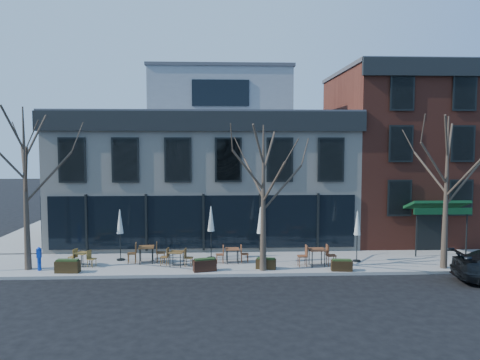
{
  "coord_description": "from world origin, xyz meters",
  "views": [
    {
      "loc": [
        0.83,
        -26.18,
        6.29
      ],
      "look_at": [
        2.15,
        2.0,
        4.11
      ],
      "focal_mm": 35.0,
      "sensor_mm": 36.0,
      "label": 1
    }
  ],
  "objects": [
    {
      "name": "cafe_set_4",
      "position": [
        5.79,
        -3.22,
        0.69
      ],
      "size": [
        2.01,
        0.84,
        1.05
      ],
      "color": "brown",
      "rests_on": "sidewalk_front"
    },
    {
      "name": "planter_3",
      "position": [
        6.79,
        -4.2,
        0.43
      ],
      "size": [
        1.04,
        0.52,
        0.56
      ],
      "color": "black",
      "rests_on": "sidewalk_front"
    },
    {
      "name": "red_brick_building",
      "position": [
        13.0,
        4.98,
        5.64
      ],
      "size": [
        8.2,
        11.78,
        11.18
      ],
      "color": "maroon",
      "rests_on": "ground"
    },
    {
      "name": "planter_1",
      "position": [
        0.17,
        -3.93,
        0.46
      ],
      "size": [
        1.17,
        0.68,
        0.62
      ],
      "color": "black",
      "rests_on": "sidewalk_front"
    },
    {
      "name": "ground",
      "position": [
        0.0,
        0.0,
        0.0
      ],
      "size": [
        120.0,
        120.0,
        0.0
      ],
      "primitive_type": "plane",
      "color": "black",
      "rests_on": "ground"
    },
    {
      "name": "tree_corner",
      "position": [
        -8.49,
        -3.2,
        4.25
      ],
      "size": [
        3.93,
        3.98,
        7.92
      ],
      "color": "#382B21",
      "rests_on": "sidewalk_front"
    },
    {
      "name": "corner_building",
      "position": [
        0.07,
        5.07,
        4.72
      ],
      "size": [
        18.39,
        10.39,
        11.1
      ],
      "color": "beige",
      "rests_on": "ground"
    },
    {
      "name": "umbrella_4",
      "position": [
        8.06,
        -2.44,
        2.03
      ],
      "size": [
        0.43,
        0.43,
        2.66
      ],
      "color": "black",
      "rests_on": "sidewalk_front"
    },
    {
      "name": "umbrella_0",
      "position": [
        -4.34,
        -1.59,
        2.06
      ],
      "size": [
        0.43,
        0.43,
        2.71
      ],
      "color": "black",
      "rests_on": "sidewalk_front"
    },
    {
      "name": "umbrella_2",
      "position": [
        0.44,
        -1.46,
        2.14
      ],
      "size": [
        0.45,
        0.45,
        2.83
      ],
      "color": "black",
      "rests_on": "sidewalk_front"
    },
    {
      "name": "umbrella_3",
      "position": [
        3.01,
        -2.43,
        2.2
      ],
      "size": [
        0.47,
        0.47,
        2.91
      ],
      "color": "black",
      "rests_on": "sidewalk_front"
    },
    {
      "name": "call_box",
      "position": [
        -7.87,
        -3.44,
        0.77
      ],
      "size": [
        0.23,
        0.23,
        1.17
      ],
      "color": "#0C31A1",
      "rests_on": "sidewalk_front"
    },
    {
      "name": "cafe_set_3",
      "position": [
        1.55,
        -2.41,
        0.62
      ],
      "size": [
        1.74,
        0.72,
        0.91
      ],
      "color": "brown",
      "rests_on": "sidewalk_front"
    },
    {
      "name": "planter_0",
      "position": [
        -6.38,
        -3.87,
        0.46
      ],
      "size": [
        1.16,
        0.52,
        0.63
      ],
      "color": "#312410",
      "rests_on": "sidewalk_front"
    },
    {
      "name": "cafe_set_2",
      "position": [
        -1.28,
        -2.89,
        0.61
      ],
      "size": [
        1.73,
        0.79,
        0.89
      ],
      "color": "brown",
      "rests_on": "sidewalk_front"
    },
    {
      "name": "tree_mid",
      "position": [
        3.01,
        -3.9,
        3.79
      ],
      "size": [
        3.5,
        3.55,
        7.04
      ],
      "color": "#382B21",
      "rests_on": "sidewalk_front"
    },
    {
      "name": "planter_2",
      "position": [
        3.17,
        -3.65,
        0.42
      ],
      "size": [
        1.04,
        0.62,
        0.54
      ],
      "color": "#2F210F",
      "rests_on": "sidewalk_front"
    },
    {
      "name": "cafe_set_1",
      "position": [
        -2.9,
        -2.18,
        0.68
      ],
      "size": [
        1.99,
        0.85,
        1.04
      ],
      "color": "brown",
      "rests_on": "sidewalk_front"
    },
    {
      "name": "sidewalk_side",
      "position": [
        -11.25,
        6.0,
        0.07
      ],
      "size": [
        4.5,
        12.0,
        0.15
      ],
      "primitive_type": "cube",
      "color": "gray",
      "rests_on": "ground"
    },
    {
      "name": "cafe_set_0",
      "position": [
        -6.04,
        -2.67,
        0.57
      ],
      "size": [
        1.59,
        0.97,
        0.82
      ],
      "color": "brown",
      "rests_on": "sidewalk_front"
    },
    {
      "name": "tree_right",
      "position": [
        12.01,
        -3.9,
        4.02
      ],
      "size": [
        3.72,
        3.77,
        7.48
      ],
      "color": "#382B21",
      "rests_on": "sidewalk_front"
    },
    {
      "name": "sidewalk_front",
      "position": [
        3.25,
        -2.15,
        0.07
      ],
      "size": [
        33.5,
        4.7,
        0.15
      ],
      "primitive_type": "cube",
      "color": "gray",
      "rests_on": "ground"
    }
  ]
}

